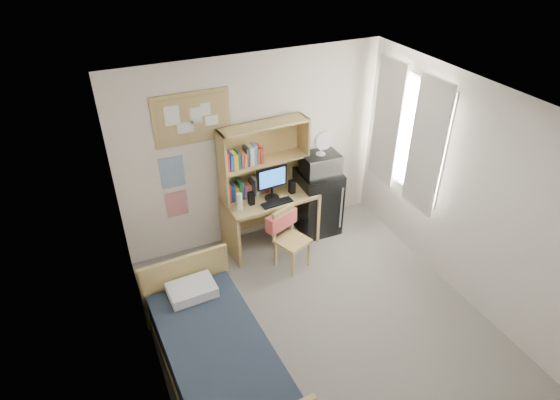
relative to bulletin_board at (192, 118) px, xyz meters
name	(u,v)px	position (x,y,z in m)	size (l,w,h in m)	color
floor	(326,333)	(0.78, -2.08, -1.93)	(3.60, 4.20, 0.02)	gray
ceiling	(344,116)	(0.78, -2.08, 0.68)	(3.60, 4.20, 0.02)	white
wall_back	(254,152)	(0.78, 0.02, -0.62)	(3.60, 0.04, 2.60)	white
wall_left	(148,295)	(-1.02, -2.08, -0.62)	(0.04, 4.20, 2.60)	white
wall_right	(475,199)	(2.58, -2.08, -0.62)	(0.04, 4.20, 2.60)	white
window_unit	(408,134)	(2.53, -0.88, -0.32)	(0.10, 1.40, 1.70)	white
curtain_left	(426,147)	(2.50, -1.28, -0.32)	(0.04, 0.55, 1.70)	silver
curtain_right	(387,123)	(2.50, -0.48, -0.32)	(0.04, 0.55, 1.70)	silver
bulletin_board	(192,118)	(0.00, 0.00, 0.00)	(0.94, 0.03, 0.64)	tan
poster_wave	(172,172)	(-0.32, 0.01, -0.67)	(0.30, 0.01, 0.42)	#255D97
poster_japan	(177,204)	(-0.32, 0.01, -1.14)	(0.28, 0.01, 0.36)	red
desk	(270,220)	(0.86, -0.31, -1.53)	(1.23, 0.62, 0.77)	tan
desk_chair	(292,241)	(0.92, -0.89, -1.51)	(0.41, 0.41, 0.82)	tan
mini_fridge	(318,201)	(1.61, -0.28, -1.45)	(0.56, 0.56, 0.95)	black
bed	(219,362)	(-0.50, -2.17, -1.66)	(0.96, 1.93, 0.53)	#1C2633
hutch	(264,159)	(0.85, -0.16, -0.66)	(1.20, 0.30, 0.98)	tan
monitor	(272,184)	(0.87, -0.37, -0.92)	(0.42, 0.03, 0.45)	black
keyboard	(277,203)	(0.88, -0.51, -1.14)	(0.42, 0.13, 0.02)	black
speaker_left	(251,198)	(0.57, -0.39, -1.06)	(0.07, 0.07, 0.18)	black
speaker_right	(292,187)	(1.17, -0.35, -1.06)	(0.08, 0.08, 0.19)	black
water_bottle	(240,202)	(0.39, -0.44, -1.03)	(0.07, 0.07, 0.23)	white
hoodie	(281,220)	(0.85, -0.70, -1.28)	(0.45, 0.14, 0.22)	#E15B55
microwave	(320,164)	(1.61, -0.30, -0.83)	(0.49, 0.37, 0.28)	#B9B9BE
desk_fan	(321,144)	(1.61, -0.30, -0.53)	(0.25, 0.25, 0.32)	white
pillow	(192,290)	(-0.53, -1.42, -1.33)	(0.50, 0.35, 0.12)	white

